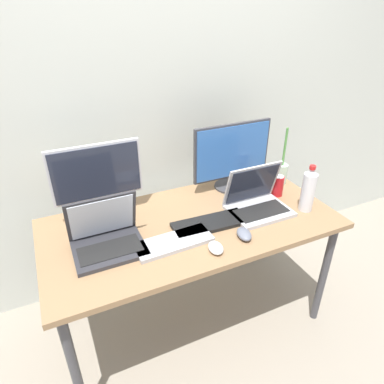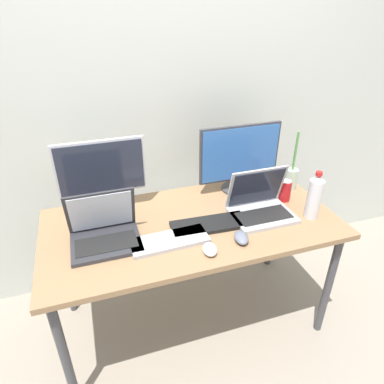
{
  "view_description": "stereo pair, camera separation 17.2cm",
  "coord_description": "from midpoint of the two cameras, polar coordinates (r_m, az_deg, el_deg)",
  "views": [
    {
      "loc": [
        -0.63,
        -1.36,
        1.77
      ],
      "look_at": [
        0.0,
        0.0,
        0.92
      ],
      "focal_mm": 32.0,
      "sensor_mm": 36.0,
      "label": 1
    },
    {
      "loc": [
        -0.47,
        -1.42,
        1.77
      ],
      "look_at": [
        0.0,
        0.0,
        0.92
      ],
      "focal_mm": 32.0,
      "sensor_mm": 36.0,
      "label": 2
    }
  ],
  "objects": [
    {
      "name": "bamboo_vase",
      "position": [
        2.2,
        12.53,
        3.18
      ],
      "size": [
        0.07,
        0.07,
        0.36
      ],
      "color": "#B2D1B7",
      "rests_on": "work_desk"
    },
    {
      "name": "keyboard_main",
      "position": [
        1.66,
        -6.06,
        -8.42
      ],
      "size": [
        0.38,
        0.16,
        0.02
      ],
      "primitive_type": "cube",
      "rotation": [
        0.0,
        0.0,
        0.03
      ],
      "color": "#B2B2B7",
      "rests_on": "work_desk"
    },
    {
      "name": "wall_back",
      "position": [
        2.1,
        -9.5,
        16.35
      ],
      "size": [
        7.0,
        0.08,
        2.6
      ],
      "primitive_type": "cube",
      "color": "silver",
      "rests_on": "ground"
    },
    {
      "name": "monitor_left",
      "position": [
        1.84,
        -18.09,
        2.0
      ],
      "size": [
        0.46,
        0.21,
        0.41
      ],
      "color": "silver",
      "rests_on": "work_desk"
    },
    {
      "name": "mouse_by_keyboard",
      "position": [
        1.7,
        5.82,
        -7.08
      ],
      "size": [
        0.09,
        0.12,
        0.04
      ],
      "primitive_type": "ellipsoid",
      "rotation": [
        0.0,
        0.0,
        -0.22
      ],
      "color": "slate",
      "rests_on": "work_desk"
    },
    {
      "name": "laptop_secondary",
      "position": [
        1.9,
        8.19,
        -1.47
      ],
      "size": [
        0.33,
        0.25,
        0.26
      ],
      "color": "#B7B7BC",
      "rests_on": "work_desk"
    },
    {
      "name": "mouse_by_laptop",
      "position": [
        1.61,
        0.86,
        -9.4
      ],
      "size": [
        0.08,
        0.11,
        0.03
      ],
      "primitive_type": "ellipsoid",
      "rotation": [
        0.0,
        0.0,
        -0.18
      ],
      "color": "silver",
      "rests_on": "work_desk"
    },
    {
      "name": "ground_plane",
      "position": [
        2.31,
        -2.26,
        -20.3
      ],
      "size": [
        16.0,
        16.0,
        0.0
      ],
      "primitive_type": "plane",
      "color": "gray"
    },
    {
      "name": "laptop_silver",
      "position": [
        1.68,
        -16.95,
        -7.23
      ],
      "size": [
        0.33,
        0.26,
        0.26
      ],
      "color": "#2D2D33",
      "rests_on": "work_desk"
    },
    {
      "name": "water_bottle",
      "position": [
        1.93,
        16.46,
        0.27
      ],
      "size": [
        0.07,
        0.07,
        0.27
      ],
      "color": "silver",
      "rests_on": "work_desk"
    },
    {
      "name": "work_desk",
      "position": [
        1.85,
        -2.67,
        -6.72
      ],
      "size": [
        1.54,
        0.75,
        0.74
      ],
      "color": "#424247",
      "rests_on": "ground"
    },
    {
      "name": "keyboard_aux",
      "position": [
        1.78,
        0.25,
        -5.35
      ],
      "size": [
        0.4,
        0.16,
        0.02
      ],
      "primitive_type": "cube",
      "rotation": [
        0.0,
        0.0,
        -0.05
      ],
      "color": "black",
      "rests_on": "work_desk"
    },
    {
      "name": "monitor_center",
      "position": [
        2.04,
        4.3,
        6.11
      ],
      "size": [
        0.5,
        0.19,
        0.41
      ],
      "color": "#38383D",
      "rests_on": "work_desk"
    },
    {
      "name": "soda_can_near_keyboard",
      "position": [
        2.06,
        11.83,
        0.98
      ],
      "size": [
        0.07,
        0.07,
        0.13
      ],
      "color": "red",
      "rests_on": "work_desk"
    }
  ]
}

